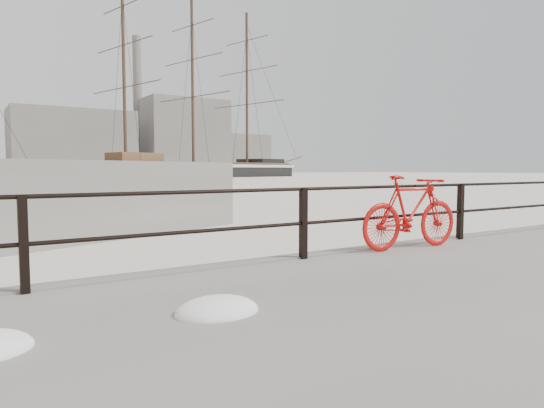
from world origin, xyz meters
TOP-DOWN VIEW (x-y plane):
  - ground at (0.00, 0.00)m, footprint 400.00×400.00m
  - guardrail at (0.00, -0.15)m, footprint 28.00×0.10m
  - bicycle at (-1.57, -0.38)m, footprint 1.94×0.44m
  - barque_black at (31.92, 83.89)m, footprint 69.42×37.70m
  - industrial_west at (20.00, 140.00)m, footprint 32.00×18.00m
  - industrial_mid at (55.00, 145.00)m, footprint 26.00×20.00m
  - industrial_east at (78.00, 150.00)m, footprint 20.00×16.00m
  - smokestack at (42.00, 150.00)m, footprint 2.80×2.80m

SIDE VIEW (x-z plane):
  - ground at x=0.00m, z-range 0.00..0.00m
  - barque_black at x=31.92m, z-range -18.49..18.49m
  - guardrail at x=0.00m, z-range 0.35..1.35m
  - bicycle at x=-1.57m, z-range 0.35..1.51m
  - industrial_east at x=78.00m, z-range 0.00..14.00m
  - industrial_west at x=20.00m, z-range 0.00..18.00m
  - industrial_mid at x=55.00m, z-range 0.00..24.00m
  - smokestack at x=42.00m, z-range 0.00..44.00m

